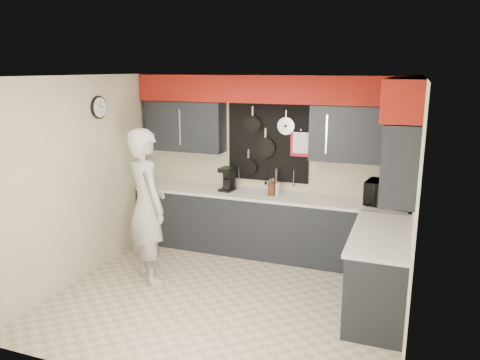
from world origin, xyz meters
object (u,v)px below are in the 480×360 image
at_px(microwave, 389,194).
at_px(knife_block, 272,189).
at_px(person, 147,206).
at_px(coffee_maker, 228,178).
at_px(utensil_crock, 275,188).

height_order(microwave, knife_block, microwave).
height_order(knife_block, person, person).
bearing_deg(microwave, coffee_maker, -171.56).
bearing_deg(person, knife_block, -98.16).
relative_size(utensil_crock, coffee_maker, 0.50).
height_order(knife_block, utensil_crock, knife_block).
relative_size(coffee_maker, person, 0.18).
xyz_separation_m(microwave, utensil_crock, (-1.55, 0.03, -0.08)).
relative_size(microwave, coffee_maker, 1.68).
distance_m(microwave, coffee_maker, 2.28).
bearing_deg(microwave, utensil_crock, -172.45).
relative_size(microwave, person, 0.30).
distance_m(utensil_crock, person, 1.87).
height_order(utensil_crock, coffee_maker, coffee_maker).
height_order(microwave, utensil_crock, microwave).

